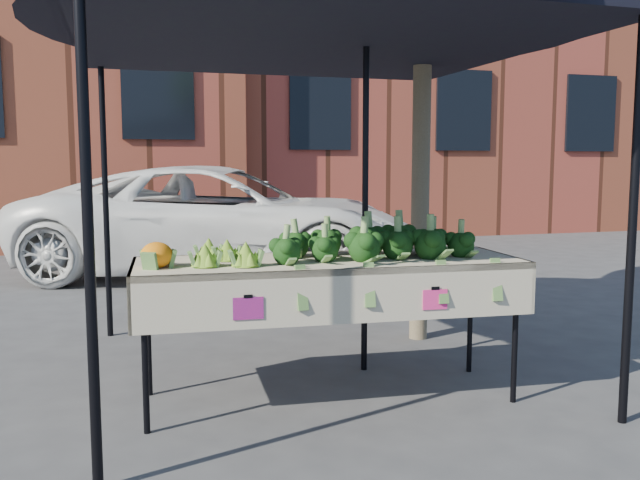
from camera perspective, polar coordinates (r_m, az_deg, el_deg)
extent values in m
plane|color=#363639|center=(4.29, -0.51, -13.90)|extent=(90.00, 90.00, 0.00)
cube|color=beige|center=(4.30, 0.75, -7.60)|extent=(2.44, 0.94, 0.90)
cube|color=#F22D8C|center=(3.73, -5.65, -5.87)|extent=(0.17, 0.01, 0.12)
cube|color=#EE2D82|center=(4.07, 9.84, -4.89)|extent=(0.17, 0.01, 0.12)
ellipsoid|color=black|center=(4.31, 4.17, 0.17)|extent=(1.36, 0.56, 0.25)
ellipsoid|color=#78B02D|center=(4.09, -8.33, -0.62)|extent=(0.42, 0.56, 0.19)
ellipsoid|color=orange|center=(3.97, -13.67, -1.08)|extent=(0.19, 0.19, 0.17)
imported|color=white|center=(9.06, -8.43, 13.69)|extent=(2.26, 2.80, 5.28)
cube|color=brown|center=(18.47, 10.36, 14.99)|extent=(12.00, 8.00, 8.50)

